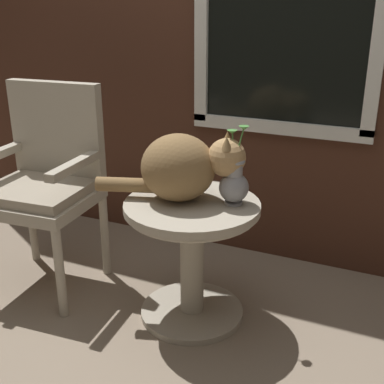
{
  "coord_description": "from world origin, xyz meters",
  "views": [
    {
      "loc": [
        0.98,
        -1.71,
        1.41
      ],
      "look_at": [
        0.14,
        0.13,
        0.63
      ],
      "focal_mm": 46.43,
      "sensor_mm": 36.0,
      "label": 1
    }
  ],
  "objects_px": {
    "wicker_side_table": "(192,241)",
    "wicker_chair": "(46,176)",
    "cat": "(183,167)",
    "pewter_vase_with_ivy": "(234,183)"
  },
  "relations": [
    {
      "from": "wicker_side_table",
      "to": "wicker_chair",
      "type": "bearing_deg",
      "value": 179.75
    },
    {
      "from": "cat",
      "to": "pewter_vase_with_ivy",
      "type": "relative_size",
      "value": 1.87
    },
    {
      "from": "wicker_side_table",
      "to": "cat",
      "type": "bearing_deg",
      "value": 160.62
    },
    {
      "from": "wicker_side_table",
      "to": "cat",
      "type": "distance_m",
      "value": 0.35
    },
    {
      "from": "cat",
      "to": "pewter_vase_with_ivy",
      "type": "distance_m",
      "value": 0.23
    },
    {
      "from": "wicker_side_table",
      "to": "wicker_chair",
      "type": "relative_size",
      "value": 0.58
    },
    {
      "from": "wicker_side_table",
      "to": "wicker_chair",
      "type": "distance_m",
      "value": 0.83
    },
    {
      "from": "wicker_chair",
      "to": "pewter_vase_with_ivy",
      "type": "distance_m",
      "value": 0.99
    },
    {
      "from": "wicker_side_table",
      "to": "pewter_vase_with_ivy",
      "type": "bearing_deg",
      "value": 20.07
    },
    {
      "from": "wicker_chair",
      "to": "cat",
      "type": "distance_m",
      "value": 0.78
    }
  ]
}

